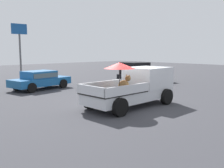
{
  "coord_description": "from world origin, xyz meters",
  "views": [
    {
      "loc": [
        -9.25,
        -8.47,
        2.79
      ],
      "look_at": [
        -0.49,
        0.8,
        1.1
      ],
      "focal_mm": 40.94,
      "sensor_mm": 36.0,
      "label": 1
    }
  ],
  "objects_px": {
    "motel_sign": "(20,41)",
    "parked_sedan_near": "(40,79)",
    "pickup_truck_main": "(136,86)",
    "pickup_truck_far": "(143,73)"
  },
  "relations": [
    {
      "from": "motel_sign",
      "to": "parked_sedan_near",
      "type": "bearing_deg",
      "value": -100.67
    },
    {
      "from": "pickup_truck_main",
      "to": "parked_sedan_near",
      "type": "height_order",
      "value": "pickup_truck_main"
    },
    {
      "from": "pickup_truck_far",
      "to": "motel_sign",
      "type": "xyz_separation_m",
      "value": [
        -7.2,
        8.2,
        2.72
      ]
    },
    {
      "from": "pickup_truck_main",
      "to": "pickup_truck_far",
      "type": "xyz_separation_m",
      "value": [
        7.3,
        5.56,
        -0.11
      ]
    },
    {
      "from": "pickup_truck_main",
      "to": "pickup_truck_far",
      "type": "relative_size",
      "value": 1.02
    },
    {
      "from": "motel_sign",
      "to": "pickup_truck_far",
      "type": "bearing_deg",
      "value": -48.72
    },
    {
      "from": "pickup_truck_far",
      "to": "parked_sedan_near",
      "type": "xyz_separation_m",
      "value": [
        -8.23,
        2.76,
        -0.13
      ]
    },
    {
      "from": "pickup_truck_far",
      "to": "parked_sedan_near",
      "type": "relative_size",
      "value": 1.11
    },
    {
      "from": "pickup_truck_main",
      "to": "pickup_truck_far",
      "type": "distance_m",
      "value": 9.17
    },
    {
      "from": "pickup_truck_main",
      "to": "parked_sedan_near",
      "type": "relative_size",
      "value": 1.13
    }
  ]
}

